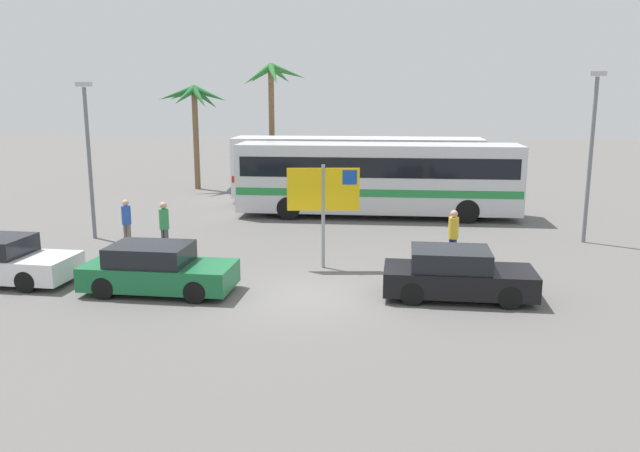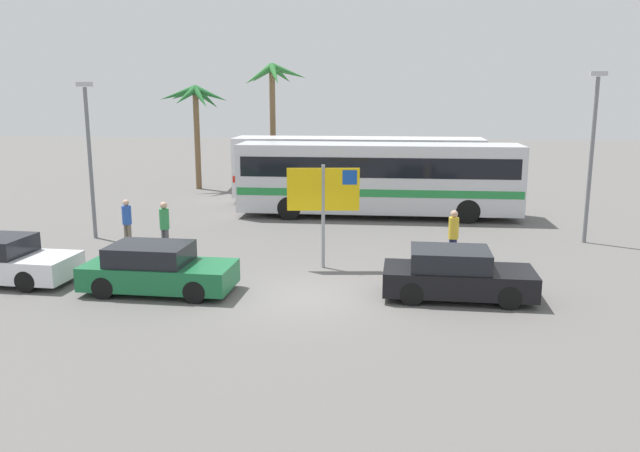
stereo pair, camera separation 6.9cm
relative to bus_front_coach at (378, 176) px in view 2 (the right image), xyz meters
name	(u,v)px [view 2 (the right image)]	position (x,y,z in m)	size (l,w,h in m)	color
ground	(307,296)	(-1.70, -11.40, -1.78)	(120.00, 120.00, 0.00)	#605E5B
bus_front_coach	(378,176)	(0.00, 0.00, 0.00)	(12.09, 2.47, 3.17)	silver
bus_rear_coach	(357,166)	(-1.07, 3.69, 0.00)	(12.09, 2.47, 3.17)	white
ferry_sign	(325,193)	(-1.50, -8.53, 0.54)	(2.19, 0.30, 3.20)	gray
car_green	(157,269)	(-5.78, -11.47, -1.15)	(4.09, 1.87, 1.32)	#196638
car_black	(456,275)	(2.22, -11.16, -1.15)	(3.96, 1.78, 1.32)	black
pedestrian_by_bus	(127,219)	(-8.64, -6.57, -0.79)	(0.32, 0.32, 1.69)	#706656
pedestrian_crossing_lot	(453,233)	(2.47, -7.80, -0.75)	(0.32, 0.32, 1.75)	#1E2347
pedestrian_near_sign	(164,223)	(-6.98, -7.43, -0.73)	(0.32, 0.32, 1.78)	#4C4C51
lamp_post_left_side	(90,153)	(-10.43, -5.32, 1.38)	(0.56, 0.20, 5.70)	slate
lamp_post_right_side	(592,150)	(7.54, -4.19, 1.56)	(0.56, 0.20, 6.05)	slate
palm_tree_seaside	(273,89)	(-5.97, 7.92, 3.74)	(3.53, 3.60, 6.94)	brown
palm_tree_inland	(195,104)	(-10.21, 7.25, 2.96)	(3.86, 3.91, 5.75)	brown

